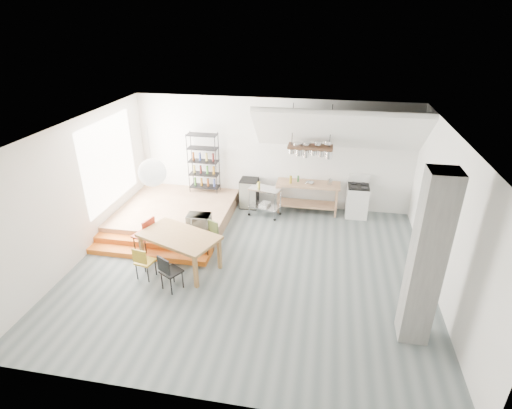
% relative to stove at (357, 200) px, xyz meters
% --- Properties ---
extents(floor, '(8.00, 8.00, 0.00)m').
position_rel_stove_xyz_m(floor, '(-2.50, -3.16, -0.48)').
color(floor, '#545F61').
rests_on(floor, ground).
extents(wall_back, '(8.00, 0.04, 3.20)m').
position_rel_stove_xyz_m(wall_back, '(-2.50, 0.34, 1.12)').
color(wall_back, silver).
rests_on(wall_back, ground).
extents(wall_left, '(0.04, 7.00, 3.20)m').
position_rel_stove_xyz_m(wall_left, '(-6.50, -3.16, 1.12)').
color(wall_left, silver).
rests_on(wall_left, ground).
extents(wall_right, '(0.04, 7.00, 3.20)m').
position_rel_stove_xyz_m(wall_right, '(1.50, -3.16, 1.12)').
color(wall_right, silver).
rests_on(wall_right, ground).
extents(ceiling, '(8.00, 7.00, 0.02)m').
position_rel_stove_xyz_m(ceiling, '(-2.50, -3.16, 2.72)').
color(ceiling, white).
rests_on(ceiling, wall_back).
extents(slope_ceiling, '(4.40, 1.44, 1.32)m').
position_rel_stove_xyz_m(slope_ceiling, '(-0.70, -0.26, 2.07)').
color(slope_ceiling, white).
rests_on(slope_ceiling, wall_back).
extents(window_pane, '(0.02, 2.50, 2.20)m').
position_rel_stove_xyz_m(window_pane, '(-6.48, -1.66, 1.32)').
color(window_pane, white).
rests_on(window_pane, wall_left).
extents(platform, '(3.00, 3.00, 0.40)m').
position_rel_stove_xyz_m(platform, '(-5.00, -1.16, -0.28)').
color(platform, '#976B4B').
rests_on(platform, ground).
extents(step_lower, '(3.00, 0.35, 0.13)m').
position_rel_stove_xyz_m(step_lower, '(-5.00, -3.11, -0.41)').
color(step_lower, '#CE6018').
rests_on(step_lower, ground).
extents(step_upper, '(3.00, 0.35, 0.27)m').
position_rel_stove_xyz_m(step_upper, '(-5.00, -2.76, -0.35)').
color(step_upper, '#CE6018').
rests_on(step_upper, ground).
extents(concrete_column, '(0.50, 0.50, 3.20)m').
position_rel_stove_xyz_m(concrete_column, '(0.80, -4.66, 1.12)').
color(concrete_column, slate).
rests_on(concrete_column, ground).
extents(kitchen_counter, '(1.80, 0.60, 0.91)m').
position_rel_stove_xyz_m(kitchen_counter, '(-1.40, -0.01, 0.15)').
color(kitchen_counter, '#976B4B').
rests_on(kitchen_counter, ground).
extents(stove, '(0.60, 0.60, 1.18)m').
position_rel_stove_xyz_m(stove, '(0.00, 0.00, 0.00)').
color(stove, white).
rests_on(stove, ground).
extents(pot_rack, '(1.20, 0.50, 1.43)m').
position_rel_stove_xyz_m(pot_rack, '(-1.37, -0.23, 1.50)').
color(pot_rack, '#3C2418').
rests_on(pot_rack, ceiling).
extents(wire_shelving, '(0.88, 0.38, 1.80)m').
position_rel_stove_xyz_m(wire_shelving, '(-4.50, 0.04, 0.85)').
color(wire_shelving, black).
rests_on(wire_shelving, platform).
extents(microwave_shelf, '(0.60, 0.40, 0.16)m').
position_rel_stove_xyz_m(microwave_shelf, '(-3.90, -2.41, 0.07)').
color(microwave_shelf, '#976B4B').
rests_on(microwave_shelf, platform).
extents(paper_lantern, '(0.60, 0.60, 0.60)m').
position_rel_stove_xyz_m(paper_lantern, '(-4.61, -3.14, 1.72)').
color(paper_lantern, white).
rests_on(paper_lantern, ceiling).
extents(dining_table, '(1.99, 1.56, 0.83)m').
position_rel_stove_xyz_m(dining_table, '(-4.05, -3.36, 0.26)').
color(dining_table, olive).
rests_on(dining_table, ground).
extents(chair_mustard, '(0.42, 0.42, 0.79)m').
position_rel_stove_xyz_m(chair_mustard, '(-4.68, -3.94, -0.01)').
color(chair_mustard, gold).
rests_on(chair_mustard, ground).
extents(chair_black, '(0.52, 0.52, 0.84)m').
position_rel_stove_xyz_m(chair_black, '(-3.99, -4.22, 0.02)').
color(chair_black, black).
rests_on(chair_black, ground).
extents(chair_olive, '(0.54, 0.54, 0.86)m').
position_rel_stove_xyz_m(chair_olive, '(-3.55, -2.71, 0.03)').
color(chair_olive, '#4D5A2B').
rests_on(chair_olive, ground).
extents(chair_red, '(0.54, 0.54, 0.95)m').
position_rel_stove_xyz_m(chair_red, '(-5.05, -2.96, 0.09)').
color(chair_red, '#BA331A').
rests_on(chair_red, ground).
extents(rolling_cart, '(0.95, 0.68, 0.85)m').
position_rel_stove_xyz_m(rolling_cart, '(-2.58, -0.46, 0.07)').
color(rolling_cart, silver).
rests_on(rolling_cart, ground).
extents(mini_fridge, '(0.51, 0.51, 0.87)m').
position_rel_stove_xyz_m(mini_fridge, '(-3.13, 0.04, -0.05)').
color(mini_fridge, black).
rests_on(mini_fridge, ground).
extents(microwave, '(0.58, 0.41, 0.31)m').
position_rel_stove_xyz_m(microwave, '(-3.90, -2.41, 0.24)').
color(microwave, beige).
rests_on(microwave, microwave_shelf).
extents(bowl, '(0.27, 0.27, 0.06)m').
position_rel_stove_xyz_m(bowl, '(-1.36, -0.06, 0.46)').
color(bowl, silver).
rests_on(bowl, kitchen_counter).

